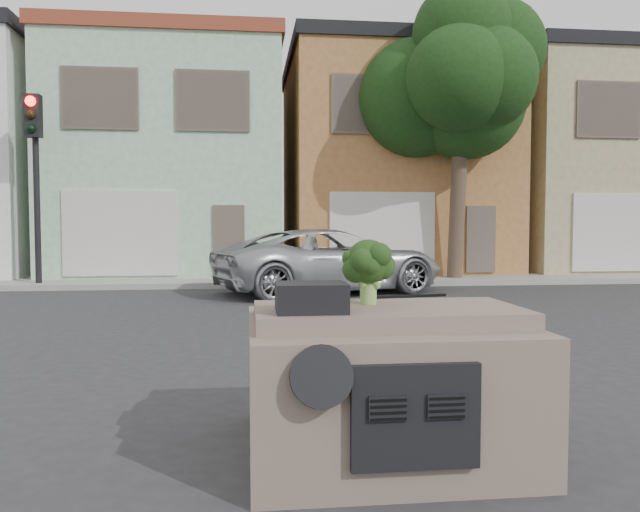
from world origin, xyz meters
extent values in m
plane|color=#303033|center=(0.00, 0.00, 0.00)|extent=(120.00, 120.00, 0.00)
cube|color=gray|center=(0.00, 10.50, 0.07)|extent=(40.00, 3.00, 0.15)
cube|color=#A5D0A9|center=(-3.50, 14.50, 3.77)|extent=(7.20, 8.20, 7.55)
cube|color=#A76F3D|center=(4.00, 14.50, 3.77)|extent=(7.20, 8.20, 7.55)
cube|color=tan|center=(11.50, 14.50, 3.77)|extent=(7.20, 8.20, 7.55)
imported|color=#B5B7BC|center=(1.03, 7.73, 0.00)|extent=(6.28, 4.39, 1.59)
cube|color=black|center=(-6.50, 9.50, 2.55)|extent=(0.40, 0.40, 5.10)
cube|color=#173512|center=(5.00, 9.80, 4.25)|extent=(4.40, 4.00, 8.50)
cube|color=#776357|center=(0.00, -3.00, 0.56)|extent=(2.00, 1.80, 1.12)
cube|color=black|center=(-0.58, -3.35, 1.22)|extent=(0.48, 0.38, 0.20)
cube|color=black|center=(0.28, -2.62, 1.13)|extent=(0.69, 0.15, 0.02)
cube|color=black|center=(-0.11, -2.99, 1.37)|extent=(0.43, 0.43, 0.50)
camera|label=1|loc=(-1.01, -7.56, 1.73)|focal=35.00mm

